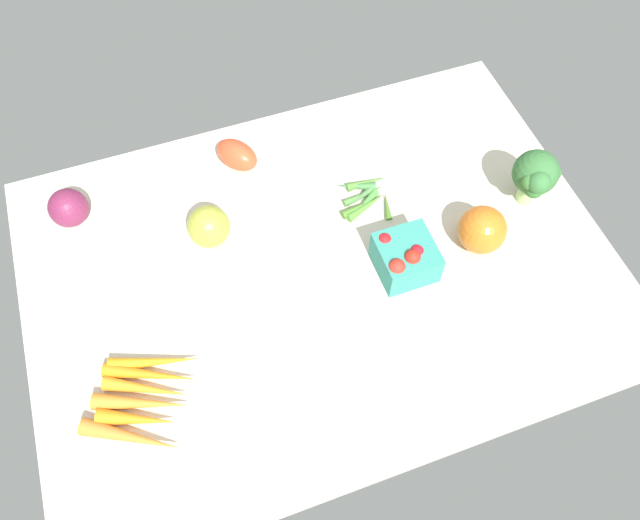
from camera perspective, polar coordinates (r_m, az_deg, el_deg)
The scene contains 9 objects.
tablecloth at distance 113.92cm, azimuth 0.00°, elevation -0.78°, with size 104.00×76.00×2.00cm, color beige.
okra_pile at distance 120.86cm, azimuth 4.02°, elevation 5.73°, with size 11.49×11.36×1.86cm.
roma_tomato at distance 125.57cm, azimuth -7.57°, elevation 9.45°, with size 8.96×5.58×5.58cm, color #E64C2A.
red_onion_center at distance 124.51cm, azimuth -21.89°, elevation 4.42°, with size 7.25×7.25×7.25cm, color #772448.
heirloom_tomato_green at distance 114.69cm, azimuth -10.08°, elevation 3.03°, with size 7.77×7.77×7.77cm, color #A1A83A.
berry_basket at distance 110.73cm, azimuth 7.75°, elevation 0.23°, with size 9.80×9.80×7.74cm.
heirloom_tomato_orange at distance 115.59cm, azimuth 14.50°, elevation 2.68°, with size 8.78×8.78×8.78cm, color orange.
carrot_bunch at distance 105.11cm, azimuth -15.78°, elevation -12.12°, with size 20.95×19.50×2.82cm.
broccoli_head at distance 121.32cm, azimuth 18.99°, elevation 7.25°, with size 8.95×9.29×12.19cm.
Camera 1 is at (19.22, 53.96, 99.47)cm, focal length 35.23 mm.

